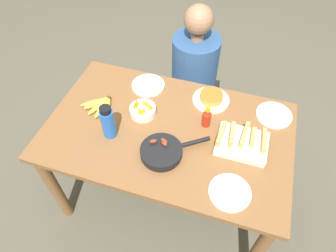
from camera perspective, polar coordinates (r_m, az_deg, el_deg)
name	(u,v)px	position (r m, az deg, el deg)	size (l,w,h in m)	color
ground_plane	(168,192)	(2.41, 0.00, -12.38)	(14.00, 14.00, 0.00)	#565142
dining_table	(168,141)	(1.84, 0.00, -2.84)	(1.44, 0.89, 0.77)	brown
banana_bunch	(101,105)	(1.91, -12.72, 3.84)	(0.22, 0.21, 0.04)	gold
melon_tray	(241,142)	(1.70, 13.82, -3.01)	(0.28, 0.22, 0.10)	silver
skillet	(162,151)	(1.63, -1.08, -4.88)	(0.35, 0.29, 0.08)	black
frittata_plate_center	(211,98)	(1.92, 8.22, 5.30)	(0.23, 0.23, 0.06)	white
empty_plate_near_front	(148,85)	(2.01, -3.80, 7.73)	(0.22, 0.22, 0.02)	white
empty_plate_far_left	(274,115)	(1.93, 19.51, 1.98)	(0.22, 0.22, 0.02)	white
empty_plate_far_right	(230,192)	(1.55, 11.68, -12.28)	(0.21, 0.21, 0.02)	white
fruit_bowl_mango	(143,110)	(1.82, -4.85, 3.08)	(0.16, 0.16, 0.10)	white
water_bottle	(108,122)	(1.69, -11.36, 0.73)	(0.08, 0.08, 0.22)	blue
hot_sauce_bottle	(207,117)	(1.75, 7.38, 1.67)	(0.05, 0.05, 0.15)	#B72814
person_figure	(193,87)	(2.44, 4.78, 7.39)	(0.38, 0.38, 1.18)	black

